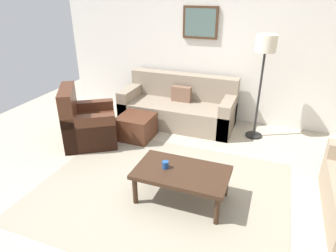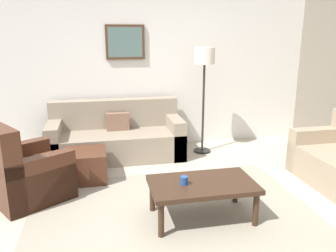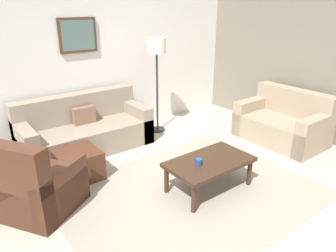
% 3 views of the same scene
% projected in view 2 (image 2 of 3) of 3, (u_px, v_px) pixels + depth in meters
% --- Properties ---
extents(ground_plane, '(8.00, 8.00, 0.00)m').
position_uv_depth(ground_plane, '(174.00, 218.00, 3.65)').
color(ground_plane, '#B2A893').
extents(rear_partition, '(6.00, 0.12, 2.80)m').
position_uv_depth(rear_partition, '(140.00, 65.00, 5.75)').
color(rear_partition, silver).
rests_on(rear_partition, ground_plane).
extents(area_rug, '(3.10, 2.43, 0.01)m').
position_uv_depth(area_rug, '(174.00, 217.00, 3.65)').
color(area_rug, gray).
rests_on(area_rug, ground_plane).
extents(couch_main, '(2.06, 0.89, 0.88)m').
position_uv_depth(couch_main, '(116.00, 138.00, 5.47)').
color(couch_main, gray).
rests_on(couch_main, ground_plane).
extents(armchair_leather, '(1.11, 1.11, 0.95)m').
position_uv_depth(armchair_leather, '(23.00, 175.00, 3.98)').
color(armchair_leather, '#4C2819').
rests_on(armchair_leather, ground_plane).
extents(ottoman, '(0.56, 0.56, 0.40)m').
position_uv_depth(ottoman, '(85.00, 165.00, 4.57)').
color(ottoman, '#4C2819').
rests_on(ottoman, ground_plane).
extents(coffee_table, '(1.10, 0.64, 0.41)m').
position_uv_depth(coffee_table, '(202.00, 187.00, 3.56)').
color(coffee_table, '#382316').
rests_on(coffee_table, ground_plane).
extents(cup, '(0.08, 0.08, 0.09)m').
position_uv_depth(cup, '(184.00, 180.00, 3.49)').
color(cup, '#1E478C').
rests_on(cup, coffee_table).
extents(lamp_standing, '(0.32, 0.32, 1.71)m').
position_uv_depth(lamp_standing, '(204.00, 67.00, 5.35)').
color(lamp_standing, black).
rests_on(lamp_standing, ground_plane).
extents(framed_artwork, '(0.63, 0.04, 0.55)m').
position_uv_depth(framed_artwork, '(125.00, 42.00, 5.52)').
color(framed_artwork, '#472D1C').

